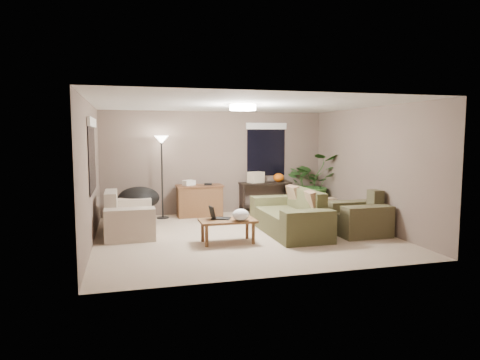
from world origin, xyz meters
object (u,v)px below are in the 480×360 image
object	(u,v)px
papasan_chair	(139,202)
floor_lamp	(162,149)
coffee_table	(228,223)
houseplant	(311,189)
desk	(200,201)
loveseat	(128,219)
main_sofa	(291,218)
cat_scratching_post	(330,210)
console_table	(265,195)
armchair	(359,219)

from	to	relation	value
papasan_chair	floor_lamp	world-z (taller)	floor_lamp
coffee_table	houseplant	xyz separation A→B (m)	(2.72, 2.43, 0.22)
desk	loveseat	bearing A→B (deg)	-139.15
main_sofa	cat_scratching_post	world-z (taller)	main_sofa
main_sofa	papasan_chair	distance (m)	3.37
coffee_table	desk	distance (m)	2.62
console_table	cat_scratching_post	bearing A→B (deg)	-49.52
coffee_table	houseplant	size ratio (longest dim) A/B	0.67
main_sofa	desk	size ratio (longest dim) A/B	2.00
console_table	cat_scratching_post	size ratio (longest dim) A/B	2.60
papasan_chair	cat_scratching_post	size ratio (longest dim) A/B	2.30
loveseat	armchair	xyz separation A→B (m)	(4.36, -1.18, 0.00)
cat_scratching_post	papasan_chair	bearing A→B (deg)	169.75
loveseat	desk	world-z (taller)	loveseat
desk	console_table	xyz separation A→B (m)	(1.69, 0.15, 0.06)
main_sofa	floor_lamp	world-z (taller)	floor_lamp
coffee_table	cat_scratching_post	bearing A→B (deg)	27.78
main_sofa	cat_scratching_post	size ratio (longest dim) A/B	4.40
floor_lamp	houseplant	world-z (taller)	floor_lamp
desk	papasan_chair	bearing A→B (deg)	-164.19
console_table	floor_lamp	xyz separation A→B (m)	(-2.56, -0.15, 1.16)
floor_lamp	desk	bearing A→B (deg)	0.23
loveseat	houseplant	size ratio (longest dim) A/B	1.08
console_table	desk	bearing A→B (deg)	-174.89
coffee_table	papasan_chair	xyz separation A→B (m)	(-1.48, 2.22, 0.11)
coffee_table	desk	size ratio (longest dim) A/B	0.91
coffee_table	console_table	size ratio (longest dim) A/B	0.77
coffee_table	floor_lamp	world-z (taller)	floor_lamp
loveseat	armchair	bearing A→B (deg)	-15.19
main_sofa	cat_scratching_post	bearing A→B (deg)	35.93
armchair	cat_scratching_post	world-z (taller)	armchair
main_sofa	armchair	size ratio (longest dim) A/B	2.20
loveseat	papasan_chair	xyz separation A→B (m)	(0.25, 1.04, 0.17)
main_sofa	houseplant	size ratio (longest dim) A/B	1.48
console_table	houseplant	xyz separation A→B (m)	(1.08, -0.34, 0.14)
coffee_table	cat_scratching_post	size ratio (longest dim) A/B	2.00
papasan_chair	houseplant	size ratio (longest dim) A/B	0.77
coffee_table	desk	xyz separation A→B (m)	(-0.06, 2.62, 0.02)
loveseat	cat_scratching_post	world-z (taller)	loveseat
coffee_table	console_table	distance (m)	3.22
armchair	cat_scratching_post	size ratio (longest dim) A/B	2.00
main_sofa	papasan_chair	size ratio (longest dim) A/B	1.92
loveseat	cat_scratching_post	xyz separation A→B (m)	(4.48, 0.27, -0.08)
papasan_chair	floor_lamp	bearing A→B (deg)	35.97
loveseat	floor_lamp	world-z (taller)	floor_lamp
coffee_table	console_table	xyz separation A→B (m)	(1.63, 2.77, 0.08)
armchair	desk	world-z (taller)	armchair
armchair	desk	xyz separation A→B (m)	(-2.70, 2.62, 0.08)
coffee_table	desk	bearing A→B (deg)	91.31
loveseat	coffee_table	size ratio (longest dim) A/B	1.60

